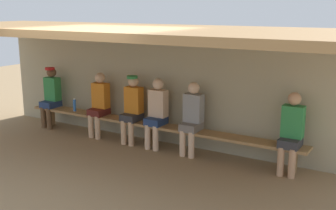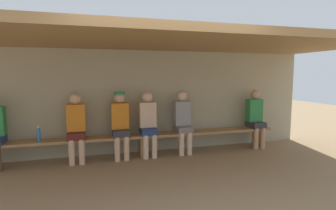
% 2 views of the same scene
% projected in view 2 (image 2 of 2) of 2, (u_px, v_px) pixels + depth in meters
% --- Properties ---
extents(ground_plane, '(24.00, 24.00, 0.00)m').
position_uv_depth(ground_plane, '(160.00, 186.00, 4.00)').
color(ground_plane, '#937754').
extents(back_wall, '(8.00, 0.20, 2.20)m').
position_uv_depth(back_wall, '(137.00, 101.00, 5.79)').
color(back_wall, tan).
rests_on(back_wall, ground).
extents(dugout_roof, '(8.00, 2.80, 0.12)m').
position_uv_depth(dugout_roof, '(149.00, 40.00, 4.41)').
color(dugout_roof, '#9E7547').
rests_on(dugout_roof, back_wall).
extents(bench, '(6.00, 0.36, 0.46)m').
position_uv_depth(bench, '(141.00, 138.00, 5.44)').
color(bench, '#9E7547').
rests_on(bench, ground).
extents(player_shirtless_tan, '(0.34, 0.42, 1.34)m').
position_uv_depth(player_shirtless_tan, '(120.00, 122.00, 5.29)').
color(player_shirtless_tan, '#333338').
rests_on(player_shirtless_tan, ground).
extents(player_in_white, '(0.34, 0.42, 1.34)m').
position_uv_depth(player_in_white, '(255.00, 116.00, 6.14)').
color(player_in_white, '#333338').
rests_on(player_in_white, ground).
extents(player_rightmost, '(0.34, 0.42, 1.34)m').
position_uv_depth(player_rightmost, '(183.00, 120.00, 5.65)').
color(player_rightmost, slate).
rests_on(player_rightmost, ground).
extents(player_leftmost, '(0.34, 0.42, 1.34)m').
position_uv_depth(player_leftmost, '(148.00, 121.00, 5.44)').
color(player_leftmost, navy).
rests_on(player_leftmost, ground).
extents(player_with_sunglasses, '(0.34, 0.42, 1.34)m').
position_uv_depth(player_with_sunglasses, '(76.00, 125.00, 5.06)').
color(player_with_sunglasses, '#591E19').
rests_on(player_with_sunglasses, ground).
extents(water_bottle_blue, '(0.06, 0.06, 0.28)m').
position_uv_depth(water_bottle_blue, '(39.00, 134.00, 4.86)').
color(water_bottle_blue, blue).
rests_on(water_bottle_blue, bench).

